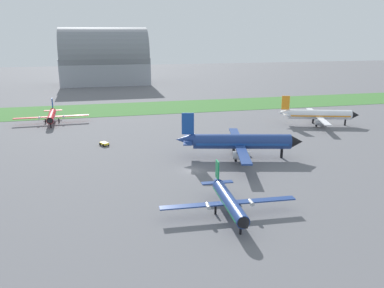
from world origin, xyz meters
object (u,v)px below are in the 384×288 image
(airplane_taxiing_turboprop, at_px, (52,116))
(airplane_foreground_turboprop, at_px, (229,201))
(baggage_cart_near_gate, at_px, (104,144))
(airplane_midfield_jet, at_px, (239,142))
(airplane_parked_jet_far, at_px, (318,115))

(airplane_taxiing_turboprop, distance_m, airplane_foreground_turboprop, 87.15)
(airplane_foreground_turboprop, xyz_separation_m, baggage_cart_near_gate, (-18.98, 47.74, -1.96))
(airplane_foreground_turboprop, distance_m, airplane_midfield_jet, 31.88)
(airplane_parked_jet_far, xyz_separation_m, baggage_cart_near_gate, (-68.85, -8.84, -2.86))
(airplane_foreground_turboprop, height_order, airplane_parked_jet_far, airplane_parked_jet_far)
(airplane_foreground_turboprop, bearing_deg, airplane_midfield_jet, 159.85)
(airplane_taxiing_turboprop, bearing_deg, airplane_midfield_jet, 41.77)
(airplane_parked_jet_far, bearing_deg, airplane_taxiing_turboprop, -177.68)
(airplane_foreground_turboprop, height_order, airplane_midfield_jet, airplane_midfield_jet)
(airplane_taxiing_turboprop, bearing_deg, airplane_foreground_turboprop, 22.17)
(airplane_taxiing_turboprop, relative_size, baggage_cart_near_gate, 8.19)
(airplane_foreground_turboprop, distance_m, baggage_cart_near_gate, 51.41)
(airplane_foreground_turboprop, bearing_deg, airplane_parked_jet_far, 141.66)
(airplane_taxiing_turboprop, bearing_deg, baggage_cart_near_gate, 25.23)
(baggage_cart_near_gate, bearing_deg, airplane_foreground_turboprop, -7.05)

